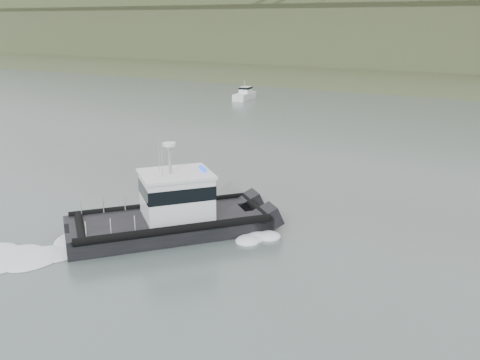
{
  "coord_description": "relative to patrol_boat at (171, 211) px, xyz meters",
  "views": [
    {
      "loc": [
        15.48,
        -16.77,
        11.7
      ],
      "look_at": [
        -0.43,
        9.96,
        2.4
      ],
      "focal_mm": 40.0,
      "sensor_mm": 36.0,
      "label": 1
    }
  ],
  "objects": [
    {
      "name": "patrol_boat",
      "position": [
        0.0,
        0.0,
        0.0
      ],
      "size": [
        10.38,
        11.33,
        5.49
      ],
      "rotation": [
        0.0,
        0.0,
        -0.69
      ],
      "color": "black",
      "rests_on": "ground"
    },
    {
      "name": "motorboat",
      "position": [
        -23.72,
        48.95,
        -0.62
      ],
      "size": [
        2.6,
        5.69,
        3.02
      ],
      "rotation": [
        0.0,
        0.0,
        0.14
      ],
      "color": "white",
      "rests_on": "ground"
    },
    {
      "name": "ground",
      "position": [
        2.45,
        -5.71,
        -1.37
      ],
      "size": [
        400.0,
        400.0,
        0.0
      ],
      "primitive_type": "plane",
      "color": "#54645E",
      "rests_on": "ground"
    }
  ]
}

